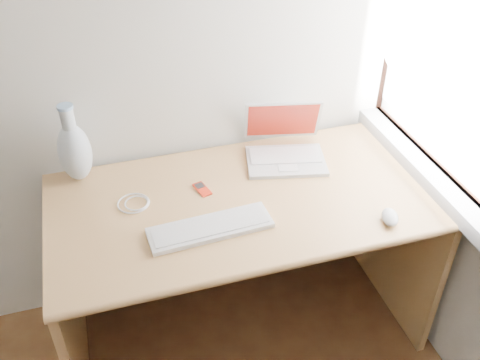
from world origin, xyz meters
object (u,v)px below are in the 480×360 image
object	(u,v)px
vase	(74,150)
desk	(238,227)
external_keyboard	(210,227)
laptop	(283,147)

from	to	relation	value
vase	desk	bearing A→B (deg)	-20.09
external_keyboard	vase	distance (m)	0.62
desk	vase	size ratio (longest dim) A/B	4.52
laptop	external_keyboard	size ratio (longest dim) A/B	0.81
desk	laptop	world-z (taller)	laptop
external_keyboard	vase	xyz separation A→B (m)	(-0.41, 0.44, 0.12)
vase	laptop	bearing A→B (deg)	-6.34
laptop	vase	size ratio (longest dim) A/B	1.11
desk	external_keyboard	xyz separation A→B (m)	(-0.17, -0.23, 0.23)
desk	external_keyboard	world-z (taller)	external_keyboard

